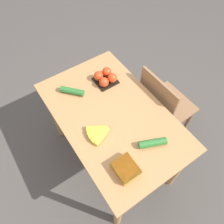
% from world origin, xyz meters
% --- Properties ---
extents(ground_plane, '(12.00, 12.00, 0.00)m').
position_xyz_m(ground_plane, '(0.00, 0.00, 0.00)').
color(ground_plane, '#4C4742').
extents(dining_table, '(1.15, 0.72, 0.76)m').
position_xyz_m(dining_table, '(0.00, 0.00, 0.63)').
color(dining_table, '#B27F4C').
rests_on(dining_table, ground_plane).
extents(chair, '(0.43, 0.41, 0.88)m').
position_xyz_m(chair, '(0.03, 0.53, 0.46)').
color(chair, '#8E6642').
rests_on(chair, ground_plane).
extents(banana_bunch, '(0.17, 0.16, 0.04)m').
position_xyz_m(banana_bunch, '(0.08, -0.16, 0.77)').
color(banana_bunch, brown).
rests_on(banana_bunch, dining_table).
extents(tomato_pack, '(0.16, 0.16, 0.09)m').
position_xyz_m(tomato_pack, '(-0.29, 0.14, 0.80)').
color(tomato_pack, black).
rests_on(tomato_pack, dining_table).
extents(carrot_bag, '(0.15, 0.13, 0.06)m').
position_xyz_m(carrot_bag, '(0.39, -0.16, 0.79)').
color(carrot_bag, orange).
rests_on(carrot_bag, dining_table).
extents(cucumber_near, '(0.17, 0.16, 0.05)m').
position_xyz_m(cucumber_near, '(-0.33, -0.14, 0.78)').
color(cucumber_near, '#2D702D').
rests_on(cucumber_near, dining_table).
extents(cucumber_far, '(0.12, 0.19, 0.05)m').
position_xyz_m(cucumber_far, '(0.34, 0.08, 0.78)').
color(cucumber_far, '#2D702D').
rests_on(cucumber_far, dining_table).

